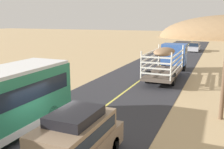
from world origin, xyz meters
The scene contains 6 objects.
ground_plane centered at (0.00, 0.00, 0.00)m, with size 240.00×240.00×0.00m, color tan.
road_surface centered at (0.00, 0.00, 0.01)m, with size 8.00×120.00×0.02m, color #2D2D33.
road_centre_line centered at (0.00, 0.00, 0.02)m, with size 0.16×117.60×0.00m, color #D8CC4C.
suv_near centered at (1.94, -1.47, 1.15)m, with size 1.90×4.62×2.29m.
livestock_truck centered at (2.00, 16.92, 1.79)m, with size 2.53×9.70×3.02m.
car_far centered at (2.34, 38.27, 0.69)m, with size 1.80×4.40×1.46m.
Camera 1 is at (6.47, -8.82, 5.47)m, focal length 40.76 mm.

